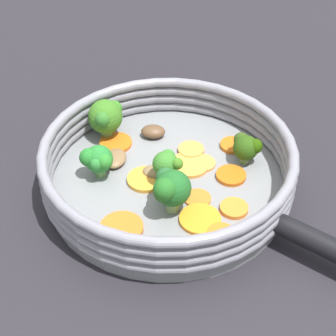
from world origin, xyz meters
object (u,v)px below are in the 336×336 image
at_px(broccoli_floret_1, 247,147).
at_px(broccoli_floret_3, 98,160).
at_px(skillet, 168,183).
at_px(carrot_slice_9, 200,219).
at_px(carrot_slice_2, 231,176).
at_px(carrot_slice_4, 190,165).
at_px(carrot_slice_7, 122,228).
at_px(carrot_slice_12, 234,208).
at_px(mushroom_piece_0, 153,132).
at_px(carrot_slice_3, 146,179).
at_px(carrot_slice_1, 191,150).
at_px(carrot_slice_0, 203,163).
at_px(mushroom_piece_1, 154,174).
at_px(carrot_slice_11, 233,145).
at_px(broccoli_floret_4, 168,165).
at_px(broccoli_floret_0, 106,117).
at_px(carrot_slice_5, 198,198).
at_px(carrot_slice_6, 174,169).
at_px(broccoli_floret_2, 170,188).
at_px(mushroom_piece_2, 115,158).
at_px(carrot_slice_10, 221,234).
at_px(carrot_slice_8, 116,143).

bearing_deg(broccoli_floret_1, broccoli_floret_3, -155.69).
bearing_deg(skillet, carrot_slice_9, -47.90).
xyz_separation_m(carrot_slice_2, carrot_slice_4, (-0.05, 0.01, -0.00)).
height_order(carrot_slice_4, carrot_slice_7, carrot_slice_7).
bearing_deg(carrot_slice_2, carrot_slice_12, -75.82).
bearing_deg(mushroom_piece_0, broccoli_floret_3, -113.32).
xyz_separation_m(carrot_slice_3, broccoli_floret_3, (-0.05, -0.01, 0.02)).
distance_m(carrot_slice_1, broccoli_floret_1, 0.07).
xyz_separation_m(carrot_slice_0, mushroom_piece_1, (-0.05, -0.04, 0.00)).
xyz_separation_m(carrot_slice_9, broccoli_floret_1, (0.03, 0.11, 0.02)).
xyz_separation_m(carrot_slice_11, mushroom_piece_1, (-0.08, -0.08, 0.00)).
xyz_separation_m(skillet, broccoli_floret_4, (0.00, -0.01, 0.04)).
height_order(skillet, carrot_slice_12, carrot_slice_12).
bearing_deg(broccoli_floret_0, carrot_slice_4, -14.20).
distance_m(skillet, mushroom_piece_0, 0.08).
relative_size(skillet, carrot_slice_2, 7.93).
xyz_separation_m(carrot_slice_11, broccoli_floret_3, (-0.14, -0.09, 0.02)).
height_order(carrot_slice_0, carrot_slice_2, carrot_slice_2).
bearing_deg(broccoli_floret_3, carrot_slice_5, -3.58).
xyz_separation_m(skillet, mushroom_piece_0, (-0.04, 0.07, 0.02)).
distance_m(carrot_slice_5, carrot_slice_6, 0.05).
bearing_deg(broccoli_floret_1, broccoli_floret_2, -121.89).
height_order(broccoli_floret_0, mushroom_piece_2, broccoli_floret_0).
relative_size(carrot_slice_4, mushroom_piece_2, 1.27).
bearing_deg(carrot_slice_10, mushroom_piece_1, 143.56).
relative_size(carrot_slice_3, carrot_slice_12, 1.38).
bearing_deg(broccoli_floret_4, carrot_slice_9, -44.35).
height_order(carrot_slice_9, mushroom_piece_0, mushroom_piece_0).
height_order(carrot_slice_6, carrot_slice_7, carrot_slice_7).
bearing_deg(carrot_slice_2, mushroom_piece_1, -164.31).
relative_size(skillet, broccoli_floret_4, 6.24).
height_order(carrot_slice_8, mushroom_piece_1, mushroom_piece_1).
xyz_separation_m(carrot_slice_0, mushroom_piece_0, (-0.07, 0.04, 0.01)).
xyz_separation_m(broccoli_floret_1, mushroom_piece_0, (-0.12, 0.02, -0.01)).
height_order(carrot_slice_8, broccoli_floret_0, broccoli_floret_0).
xyz_separation_m(carrot_slice_1, carrot_slice_2, (0.05, -0.03, -0.00)).
relative_size(carrot_slice_7, broccoli_floret_3, 1.13).
distance_m(carrot_slice_8, broccoli_floret_2, 0.14).
relative_size(carrot_slice_9, broccoli_floret_1, 1.23).
bearing_deg(carrot_slice_8, carrot_slice_7, -67.96).
xyz_separation_m(carrot_slice_1, carrot_slice_9, (0.04, -0.11, -0.00)).
distance_m(carrot_slice_8, mushroom_piece_2, 0.03).
height_order(carrot_slice_9, broccoli_floret_3, broccoli_floret_3).
height_order(carrot_slice_11, mushroom_piece_0, mushroom_piece_0).
xyz_separation_m(carrot_slice_3, mushroom_piece_2, (-0.04, 0.02, 0.00)).
xyz_separation_m(carrot_slice_4, carrot_slice_11, (0.04, 0.05, 0.00)).
bearing_deg(broccoli_floret_4, mushroom_piece_2, 164.10).
relative_size(carrot_slice_5, carrot_slice_12, 0.96).
distance_m(carrot_slice_2, carrot_slice_3, 0.10).
height_order(carrot_slice_2, broccoli_floret_2, broccoli_floret_2).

